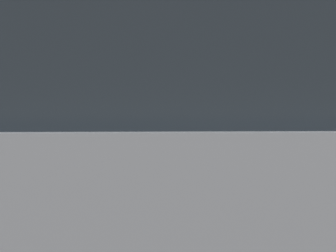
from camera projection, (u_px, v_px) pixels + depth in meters
sidewalk_curb at (174, 220)px, 4.42m from camera, size 36.00×2.62×0.13m
parking_meter at (150, 121)px, 3.34m from camera, size 0.17×0.18×1.39m
pedestrian_at_meter at (215, 131)px, 3.49m from camera, size 0.60×0.51×1.61m
parked_hatchback_gray at (252, 175)px, 1.85m from camera, size 4.00×1.76×1.81m
background_railing at (168, 132)px, 5.40m from camera, size 24.06×0.06×1.13m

